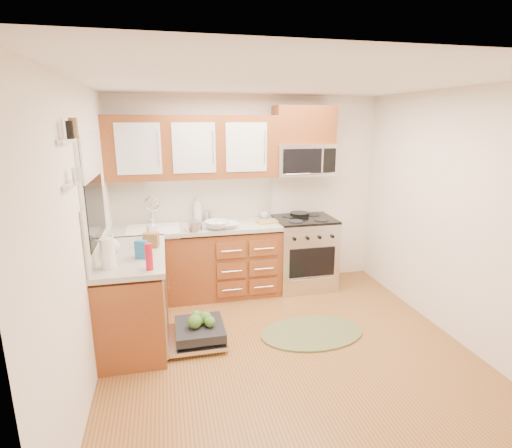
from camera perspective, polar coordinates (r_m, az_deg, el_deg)
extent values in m
plane|color=brown|center=(4.16, 4.28, -17.21)|extent=(3.50, 3.50, 0.00)
plane|color=white|center=(3.55, 5.09, 19.59)|extent=(3.50, 3.50, 0.00)
cube|color=white|center=(5.31, -1.04, 4.41)|extent=(3.50, 0.04, 2.50)
cube|color=white|center=(2.16, 19.05, -11.97)|extent=(3.50, 0.04, 2.50)
cube|color=white|center=(3.56, -23.33, -1.90)|extent=(0.04, 3.50, 2.50)
cube|color=white|center=(4.50, 26.44, 1.00)|extent=(0.04, 3.50, 2.50)
cube|color=brown|center=(5.14, -8.26, -5.63)|extent=(2.05, 0.60, 0.85)
cube|color=brown|center=(4.29, -17.01, -10.36)|extent=(0.60, 1.25, 0.85)
cube|color=#B2ADA3|center=(4.99, -8.45, -0.54)|extent=(2.07, 0.64, 0.05)
cube|color=#B2ADA3|center=(4.12, -17.36, -4.33)|extent=(0.64, 1.27, 0.05)
cube|color=#B0AA9E|center=(5.21, -8.84, 3.58)|extent=(2.05, 0.02, 0.57)
cube|color=#B0AA9E|center=(4.07, -21.83, -0.39)|extent=(0.02, 1.25, 0.57)
cube|color=brown|center=(5.25, 6.83, 13.90)|extent=(0.76, 0.35, 0.47)
cube|color=white|center=(3.93, -22.44, 9.02)|extent=(0.02, 0.96, 0.40)
cube|color=white|center=(3.09, -25.39, 10.68)|extent=(0.04, 0.40, 0.03)
cube|color=white|center=(3.12, -24.79, 5.19)|extent=(0.04, 0.40, 0.03)
cylinder|color=black|center=(5.36, 6.23, 1.39)|extent=(0.32, 0.32, 0.05)
cylinder|color=silver|center=(4.75, -8.89, -0.26)|extent=(0.20, 0.20, 0.12)
cube|color=#AB8A4E|center=(5.09, 1.76, 0.33)|extent=(0.32, 0.24, 0.02)
cylinder|color=silver|center=(5.14, -6.73, 1.11)|extent=(0.11, 0.11, 0.15)
cylinder|color=white|center=(3.72, -20.40, -3.97)|extent=(0.16, 0.16, 0.27)
cylinder|color=yellow|center=(4.00, -20.17, -3.26)|extent=(0.07, 0.07, 0.20)
cylinder|color=red|center=(3.58, -15.04, -4.53)|extent=(0.07, 0.07, 0.24)
cube|color=brown|center=(4.23, -14.75, -2.22)|extent=(0.17, 0.14, 0.15)
cube|color=#2267A1|center=(3.91, -16.06, -3.52)|extent=(0.12, 0.10, 0.17)
imported|color=#999999|center=(4.83, -4.11, -0.23)|extent=(0.32, 0.32, 0.06)
imported|color=#999999|center=(4.81, -5.54, -0.13)|extent=(0.40, 0.40, 0.09)
imported|color=#999999|center=(5.32, 1.19, 1.33)|extent=(0.12, 0.12, 0.09)
imported|color=#999999|center=(5.18, -8.35, 2.19)|extent=(0.16, 0.16, 0.33)
imported|color=#999999|center=(4.57, -14.66, -0.62)|extent=(0.12, 0.12, 0.20)
imported|color=#999999|center=(4.16, -19.89, -2.62)|extent=(0.16, 0.16, 0.19)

